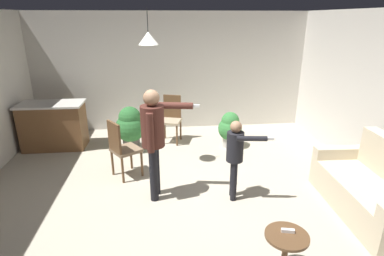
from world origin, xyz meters
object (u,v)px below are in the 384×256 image
object	(u,v)px
couch_floral	(373,191)
potted_plant_by_wall	(230,128)
kitchen_counter	(54,126)
person_adult	(154,133)
person_child	(236,152)
side_table_by_couch	(285,250)
spare_remote_on_table	(288,231)
dining_chair_by_counter	(171,117)
potted_plant_corner	(130,126)
dining_chair_near_wall	(122,147)

from	to	relation	value
couch_floral	potted_plant_by_wall	distance (m)	2.86
kitchen_counter	person_adult	bearing A→B (deg)	-45.27
person_adult	person_child	world-z (taller)	person_adult
side_table_by_couch	spare_remote_on_table	world-z (taller)	spare_remote_on_table
dining_chair_by_counter	potted_plant_corner	bearing A→B (deg)	41.95
dining_chair_by_counter	potted_plant_corner	size ratio (longest dim) A/B	1.10
potted_plant_corner	spare_remote_on_table	world-z (taller)	potted_plant_corner
kitchen_counter	potted_plant_by_wall	size ratio (longest dim) A/B	1.68
spare_remote_on_table	person_child	bearing A→B (deg)	97.46
kitchen_counter	person_adult	world-z (taller)	person_adult
dining_chair_near_wall	couch_floral	bearing A→B (deg)	34.33
person_child	potted_plant_corner	size ratio (longest dim) A/B	1.34
side_table_by_couch	spare_remote_on_table	size ratio (longest dim) A/B	4.00
couch_floral	potted_plant_by_wall	xyz separation A→B (m)	(-1.45, 2.47, 0.08)
person_child	potted_plant_by_wall	distance (m)	1.99
person_child	person_adult	bearing A→B (deg)	-90.03
person_adult	spare_remote_on_table	distance (m)	2.17
person_child	dining_chair_near_wall	world-z (taller)	person_child
person_adult	spare_remote_on_table	xyz separation A→B (m)	(1.34, -1.63, -0.49)
potted_plant_corner	kitchen_counter	bearing A→B (deg)	169.98
side_table_by_couch	person_adult	size ratio (longest dim) A/B	0.32
person_adult	potted_plant_by_wall	xyz separation A→B (m)	(1.51, 1.78, -0.61)
couch_floral	spare_remote_on_table	world-z (taller)	couch_floral
kitchen_counter	dining_chair_near_wall	world-z (taller)	dining_chair_near_wall
potted_plant_corner	dining_chair_near_wall	bearing A→B (deg)	-91.94
kitchen_counter	potted_plant_corner	bearing A→B (deg)	-10.02
dining_chair_near_wall	side_table_by_couch	bearing A→B (deg)	4.28
person_child	dining_chair_by_counter	size ratio (longest dim) A/B	1.21
kitchen_counter	dining_chair_near_wall	xyz separation A→B (m)	(1.53, -1.43, 0.07)
couch_floral	dining_chair_by_counter	world-z (taller)	same
potted_plant_by_wall	person_child	bearing A→B (deg)	-100.50
kitchen_counter	spare_remote_on_table	world-z (taller)	kitchen_counter
person_child	dining_chair_near_wall	distance (m)	1.91
person_child	potted_plant_corner	distance (m)	2.60
dining_chair_near_wall	spare_remote_on_table	distance (m)	2.99
kitchen_counter	dining_chair_near_wall	size ratio (longest dim) A/B	1.26
kitchen_counter	potted_plant_corner	world-z (taller)	kitchen_counter
kitchen_counter	person_adult	size ratio (longest dim) A/B	0.76
kitchen_counter	person_child	distance (m)	3.95
couch_floral	side_table_by_couch	xyz separation A→B (m)	(-1.64, -0.98, -0.00)
dining_chair_by_counter	potted_plant_by_wall	xyz separation A→B (m)	(1.19, -0.45, -0.13)
person_adult	potted_plant_by_wall	bearing A→B (deg)	148.24
dining_chair_near_wall	spare_remote_on_table	bearing A→B (deg)	5.07
couch_floral	side_table_by_couch	size ratio (longest dim) A/B	3.52
side_table_by_couch	dining_chair_near_wall	xyz separation A→B (m)	(-1.88, 2.35, 0.22)
potted_plant_by_wall	spare_remote_on_table	size ratio (longest dim) A/B	5.77
person_adult	couch_floral	bearing A→B (deg)	85.41
couch_floral	kitchen_counter	world-z (taller)	couch_floral
couch_floral	potted_plant_corner	bearing A→B (deg)	56.29
kitchen_counter	potted_plant_by_wall	world-z (taller)	kitchen_counter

